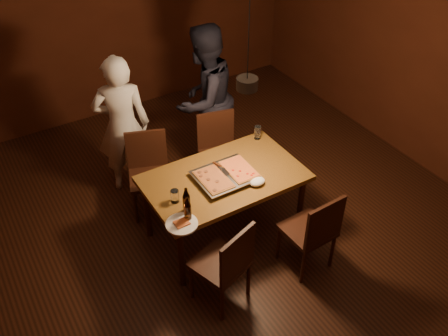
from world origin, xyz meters
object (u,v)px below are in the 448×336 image
chair_far_right (218,145)px  plate_slice (182,224)px  pendant_lamp (247,83)px  chair_near_left (228,260)px  beer_bottle_b (186,200)px  dining_table (224,182)px  diner_white (123,126)px  diner_dark (204,99)px  chair_far_left (148,165)px  chair_near_right (315,227)px  pizza_tray (225,177)px  beer_bottle_a (187,208)px

chair_far_right → plate_slice: bearing=60.9°
plate_slice → pendant_lamp: 1.30m
chair_near_left → beer_bottle_b: bearing=83.6°
dining_table → pendant_lamp: pendant_lamp is taller
dining_table → diner_white: (-0.52, 1.23, 0.13)m
dining_table → chair_near_left: (-0.42, -0.74, -0.14)m
plate_slice → diner_white: (0.12, 1.60, 0.05)m
chair_far_right → diner_dark: (0.08, 0.44, 0.33)m
chair_far_right → chair_near_left: same height
chair_far_left → plate_slice: bearing=100.6°
beer_bottle_b → chair_far_right: bearing=47.4°
chair_far_left → chair_far_right: (0.81, -0.06, 0.00)m
diner_dark → pendant_lamp: 1.60m
chair_near_right → pizza_tray: bearing=118.3°
dining_table → diner_dark: size_ratio=0.87×
chair_near_right → pendant_lamp: pendant_lamp is taller
diner_white → diner_dark: 0.97m
pizza_tray → beer_bottle_a: bearing=-147.2°
chair_far_left → diner_white: bearing=-60.3°
diner_white → diner_dark: diner_dark is taller
dining_table → chair_near_right: chair_near_right is taller
chair_far_right → plate_slice: (-1.01, -1.10, 0.22)m
beer_bottle_b → pendant_lamp: size_ratio=0.23×
chair_far_left → beer_bottle_a: 1.18m
diner_dark → diner_white: bearing=-25.9°
diner_white → pendant_lamp: size_ratio=1.47×
chair_near_right → pendant_lamp: (-0.31, 0.70, 1.22)m
diner_white → diner_dark: bearing=-162.5°
plate_slice → chair_far_left: bearing=80.4°
beer_bottle_b → diner_dark: 1.71m
diner_white → chair_near_right: bearing=136.5°
pizza_tray → diner_dark: size_ratio=0.32×
pendant_lamp → pizza_tray: bearing=150.4°
pizza_tray → beer_bottle_b: (-0.51, -0.20, 0.10)m
chair_near_right → diner_dark: 2.02m
beer_bottle_b → chair_near_left: bearing=-78.1°
chair_far_right → beer_bottle_a: (-0.93, -1.06, 0.34)m
chair_near_right → plate_slice: size_ratio=1.76×
dining_table → pendant_lamp: size_ratio=1.36×
chair_far_right → plate_slice: 1.51m
chair_far_right → chair_near_right: bearing=106.9°
dining_table → chair_far_right: chair_far_right is taller
chair_far_right → diner_dark: size_ratio=0.29×
beer_bottle_a → plate_slice: (-0.08, -0.03, -0.11)m
chair_near_right → beer_bottle_b: bearing=147.0°
beer_bottle_a → diner_dark: bearing=56.0°
chair_far_right → diner_white: bearing=-15.9°
diner_white → diner_dark: (0.97, -0.06, 0.06)m
pizza_tray → diner_dark: 1.29m
chair_near_left → chair_near_right: bearing=-23.5°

